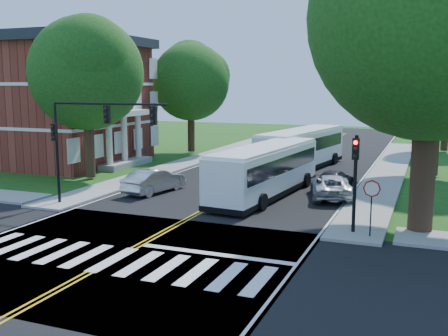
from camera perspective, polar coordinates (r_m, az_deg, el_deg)
The scene contains 24 objects.
ground at distance 21.55m, azimuth -11.26°, elevation -9.38°, with size 140.00×140.00×0.00m, color #1B4B12.
road at distance 37.46m, azimuth 3.84°, elevation -1.33°, with size 14.00×96.00×0.01m, color black.
cross_road at distance 21.55m, azimuth -11.27°, elevation -9.37°, with size 60.00×12.00×0.01m, color black.
center_line at distance 41.23m, azimuth 5.55°, elevation -0.38°, with size 0.36×70.00×0.01m, color gold.
edge_line_w at distance 43.58m, azimuth -3.06°, elevation 0.16°, with size 0.12×70.00×0.01m, color silver.
edge_line_e at distance 39.91m, azimuth 14.97°, elevation -0.96°, with size 0.12×70.00×0.01m, color silver.
crosswalk at distance 21.15m, azimuth -12.01°, elevation -9.72°, with size 12.60×3.00×0.01m, color silver.
stop_bar at distance 21.33m, azimuth -0.84°, elevation -9.36°, with size 6.60×0.40×0.01m, color silver.
sidewalk_nw at distance 46.89m, azimuth -3.19°, elevation 0.87°, with size 2.60×40.00×0.15m, color gray.
sidewalk_ne at distance 42.71m, azimuth 17.45°, elevation -0.35°, with size 2.60×40.00×0.15m, color gray.
tree_ne_big at distance 25.24m, azimuth 21.72°, elevation 14.97°, with size 10.80×10.80×14.91m.
tree_west_near at distance 38.54m, azimuth -14.73°, elevation 9.93°, with size 8.00×8.00×11.40m.
tree_west_far at distance 52.08m, azimuth -3.65°, elevation 9.32°, with size 7.60×7.60×10.67m.
tree_east_mid at distance 41.09m, azimuth 22.38°, elevation 9.94°, with size 8.40×8.40×11.93m.
tree_east_far at distance 57.09m, azimuth 23.22°, elevation 8.46°, with size 7.20×7.20×10.34m.
brick_building at distance 49.81m, azimuth -20.29°, elevation 6.98°, with size 20.00×13.00×10.80m.
signal_nw at distance 29.18m, azimuth -14.35°, elevation 4.12°, with size 7.15×0.46×5.66m.
signal_ne at distance 24.02m, azimuth 14.09°, elevation -0.29°, with size 0.30×0.46×4.40m.
stop_sign at distance 23.65m, azimuth 15.77°, elevation -2.80°, with size 0.76×0.08×2.53m.
bus_lead at distance 31.94m, azimuth 4.60°, elevation -0.18°, with size 3.74×12.12×3.09m.
bus_follow at distance 42.29m, azimuth 8.47°, elevation 2.11°, with size 4.59×12.64×3.20m.
hatchback at distance 33.25m, azimuth -7.62°, elevation -1.38°, with size 1.61×4.62×1.52m, color silver.
suv at distance 32.12m, azimuth 11.58°, elevation -1.96°, with size 2.32×5.04×1.40m, color silver.
dark_sedan at distance 35.34m, azimuth 11.93°, elevation -1.18°, with size 1.62×3.97×1.15m, color black.
Camera 1 is at (11.28, -17.08, 6.76)m, focal length 42.00 mm.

